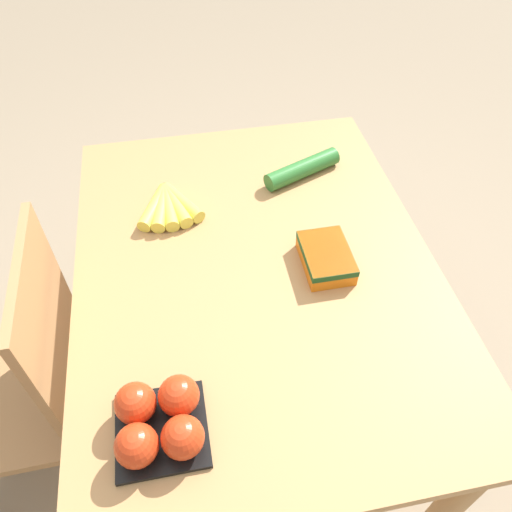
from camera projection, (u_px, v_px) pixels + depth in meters
ground_plane at (256, 406)px, 1.77m from camera, size 12.00×12.00×0.00m
dining_table at (256, 294)px, 1.29m from camera, size 1.15×0.86×0.77m
chair at (27, 385)px, 1.29m from camera, size 0.43×0.41×0.93m
banana_bunch at (169, 205)px, 1.32m from camera, size 0.17×0.18×0.04m
tomato_pack at (159, 421)px, 0.89m from camera, size 0.17×0.17×0.09m
carrot_bag at (326, 257)px, 1.18m from camera, size 0.15×0.11×0.05m
cucumber_near at (302, 169)px, 1.41m from camera, size 0.13×0.23×0.05m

